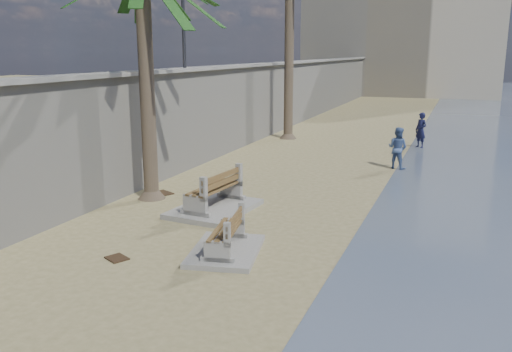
% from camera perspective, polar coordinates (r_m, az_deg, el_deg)
% --- Properties ---
extents(seawall, '(0.45, 70.00, 3.50)m').
position_cam_1_polar(seawall, '(26.88, 0.63, 7.83)').
color(seawall, gray).
rests_on(seawall, ground_plane).
extents(wall_cap, '(0.80, 70.00, 0.12)m').
position_cam_1_polar(wall_cap, '(26.77, 0.64, 11.67)').
color(wall_cap, gray).
rests_on(wall_cap, seawall).
extents(end_building, '(18.00, 12.00, 14.00)m').
position_cam_1_polar(end_building, '(57.47, 15.49, 15.41)').
color(end_building, '#B7AA93').
rests_on(end_building, ground_plane).
extents(bench_near, '(1.75, 2.25, 0.84)m').
position_cam_1_polar(bench_near, '(11.51, -3.22, -6.41)').
color(bench_near, gray).
rests_on(bench_near, ground_plane).
extents(bench_far, '(1.96, 2.67, 1.05)m').
position_cam_1_polar(bench_far, '(14.46, -4.42, -1.97)').
color(bench_far, gray).
rests_on(bench_far, ground_plane).
extents(person_a, '(0.77, 0.75, 1.79)m').
position_cam_1_polar(person_a, '(24.99, 16.98, 4.89)').
color(person_a, '#131536').
rests_on(person_a, ground_plane).
extents(person_b, '(0.98, 0.87, 1.68)m').
position_cam_1_polar(person_b, '(20.28, 14.69, 3.10)').
color(person_b, '#455D8F').
rests_on(person_b, ground_plane).
extents(debris_c, '(0.78, 0.72, 0.03)m').
position_cam_1_polar(debris_c, '(16.55, -9.88, -1.79)').
color(debris_c, '#382616').
rests_on(debris_c, ground_plane).
extents(debris_d, '(0.56, 0.52, 0.03)m').
position_cam_1_polar(debris_d, '(11.68, -14.43, -8.38)').
color(debris_d, '#382616').
rests_on(debris_d, ground_plane).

